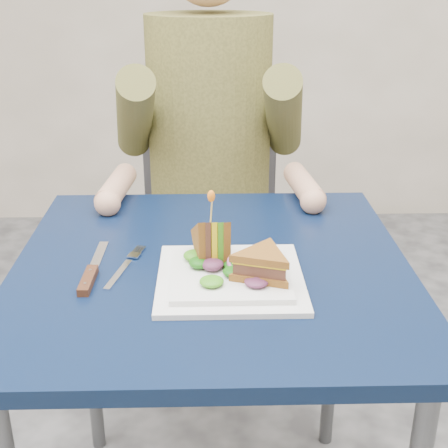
{
  "coord_description": "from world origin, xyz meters",
  "views": [
    {
      "loc": [
        -0.0,
        -1.06,
        1.27
      ],
      "look_at": [
        0.02,
        -0.02,
        0.82
      ],
      "focal_mm": 50.0,
      "sensor_mm": 36.0,
      "label": 1
    }
  ],
  "objects_px": {
    "table": "(212,299)",
    "chair": "(210,210)",
    "fork": "(124,267)",
    "diner": "(209,98)",
    "knife": "(90,276)",
    "plate": "(230,277)",
    "sandwich_upright": "(212,243)",
    "sandwich_flat": "(263,265)"
  },
  "relations": [
    {
      "from": "table",
      "to": "plate",
      "type": "height_order",
      "value": "plate"
    },
    {
      "from": "plate",
      "to": "sandwich_upright",
      "type": "height_order",
      "value": "sandwich_upright"
    },
    {
      "from": "fork",
      "to": "diner",
      "type": "bearing_deg",
      "value": 75.79
    },
    {
      "from": "chair",
      "to": "plate",
      "type": "bearing_deg",
      "value": -87.68
    },
    {
      "from": "sandwich_upright",
      "to": "knife",
      "type": "xyz_separation_m",
      "value": [
        -0.22,
        -0.03,
        -0.05
      ]
    },
    {
      "from": "sandwich_flat",
      "to": "knife",
      "type": "relative_size",
      "value": 0.69
    },
    {
      "from": "chair",
      "to": "diner",
      "type": "distance_m",
      "value": 0.39
    },
    {
      "from": "fork",
      "to": "knife",
      "type": "relative_size",
      "value": 0.8
    },
    {
      "from": "plate",
      "to": "fork",
      "type": "height_order",
      "value": "plate"
    },
    {
      "from": "sandwich_flat",
      "to": "fork",
      "type": "xyz_separation_m",
      "value": [
        -0.25,
        0.08,
        -0.04
      ]
    },
    {
      "from": "diner",
      "to": "sandwich_flat",
      "type": "relative_size",
      "value": 4.89
    },
    {
      "from": "table",
      "to": "sandwich_upright",
      "type": "distance_m",
      "value": 0.14
    },
    {
      "from": "plate",
      "to": "knife",
      "type": "height_order",
      "value": "plate"
    },
    {
      "from": "fork",
      "to": "sandwich_upright",
      "type": "bearing_deg",
      "value": -2.85
    },
    {
      "from": "chair",
      "to": "sandwich_upright",
      "type": "xyz_separation_m",
      "value": [
        0.0,
        -0.77,
        0.24
      ]
    },
    {
      "from": "sandwich_flat",
      "to": "fork",
      "type": "height_order",
      "value": "sandwich_flat"
    },
    {
      "from": "table",
      "to": "knife",
      "type": "distance_m",
      "value": 0.24
    },
    {
      "from": "chair",
      "to": "table",
      "type": "bearing_deg",
      "value": -90.0
    },
    {
      "from": "plate",
      "to": "sandwich_upright",
      "type": "xyz_separation_m",
      "value": [
        -0.03,
        0.04,
        0.05
      ]
    },
    {
      "from": "diner",
      "to": "plate",
      "type": "height_order",
      "value": "diner"
    },
    {
      "from": "table",
      "to": "plate",
      "type": "relative_size",
      "value": 2.88
    },
    {
      "from": "diner",
      "to": "fork",
      "type": "relative_size",
      "value": 4.21
    },
    {
      "from": "knife",
      "to": "plate",
      "type": "bearing_deg",
      "value": -3.62
    },
    {
      "from": "plate",
      "to": "sandwich_flat",
      "type": "distance_m",
      "value": 0.07
    },
    {
      "from": "table",
      "to": "fork",
      "type": "height_order",
      "value": "fork"
    },
    {
      "from": "table",
      "to": "fork",
      "type": "relative_size",
      "value": 4.24
    },
    {
      "from": "sandwich_upright",
      "to": "table",
      "type": "bearing_deg",
      "value": 90.03
    },
    {
      "from": "chair",
      "to": "knife",
      "type": "height_order",
      "value": "chair"
    },
    {
      "from": "chair",
      "to": "knife",
      "type": "bearing_deg",
      "value": -105.47
    },
    {
      "from": "plate",
      "to": "fork",
      "type": "distance_m",
      "value": 0.2
    },
    {
      "from": "chair",
      "to": "sandwich_flat",
      "type": "xyz_separation_m",
      "value": [
        0.09,
        -0.84,
        0.23
      ]
    },
    {
      "from": "plate",
      "to": "diner",
      "type": "bearing_deg",
      "value": 92.69
    },
    {
      "from": "sandwich_upright",
      "to": "fork",
      "type": "height_order",
      "value": "sandwich_upright"
    },
    {
      "from": "chair",
      "to": "sandwich_upright",
      "type": "distance_m",
      "value": 0.8
    },
    {
      "from": "table",
      "to": "fork",
      "type": "xyz_separation_m",
      "value": [
        -0.16,
        -0.02,
        0.08
      ]
    },
    {
      "from": "table",
      "to": "chair",
      "type": "height_order",
      "value": "chair"
    },
    {
      "from": "chair",
      "to": "sandwich_upright",
      "type": "height_order",
      "value": "chair"
    },
    {
      "from": "chair",
      "to": "sandwich_upright",
      "type": "bearing_deg",
      "value": -90.0
    },
    {
      "from": "plate",
      "to": "fork",
      "type": "xyz_separation_m",
      "value": [
        -0.2,
        0.05,
        -0.01
      ]
    },
    {
      "from": "knife",
      "to": "sandwich_upright",
      "type": "bearing_deg",
      "value": 7.5
    },
    {
      "from": "knife",
      "to": "chair",
      "type": "bearing_deg",
      "value": 74.53
    },
    {
      "from": "table",
      "to": "sandwich_flat",
      "type": "distance_m",
      "value": 0.18
    }
  ]
}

